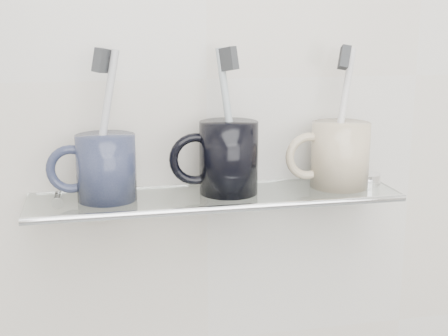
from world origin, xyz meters
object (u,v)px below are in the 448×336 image
object	(u,v)px
shelf_glass	(216,197)
mug_center	(229,158)
mug_right	(340,155)
mug_left	(106,168)

from	to	relation	value
shelf_glass	mug_center	distance (m)	0.06
mug_center	mug_right	size ratio (longest dim) A/B	1.07
shelf_glass	mug_right	world-z (taller)	mug_right
mug_center	mug_right	bearing A→B (deg)	17.86
mug_right	mug_center	bearing A→B (deg)	-177.62
mug_left	mug_center	xyz separation A→B (m)	(0.16, 0.00, 0.01)
shelf_glass	mug_left	xyz separation A→B (m)	(-0.14, 0.00, 0.05)
mug_left	mug_right	size ratio (longest dim) A/B	0.94
shelf_glass	mug_center	xyz separation A→B (m)	(0.02, 0.00, 0.05)
mug_center	mug_right	xyz separation A→B (m)	(0.16, 0.00, -0.00)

